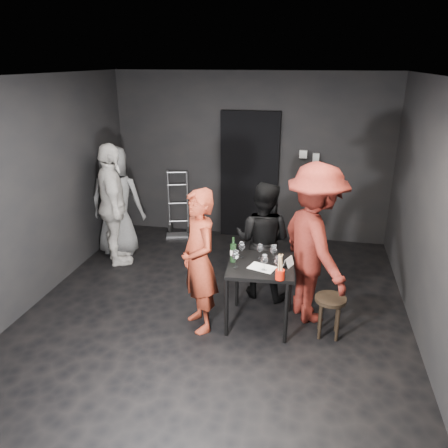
% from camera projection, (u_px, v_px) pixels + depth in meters
% --- Properties ---
extents(floor, '(4.50, 5.00, 0.02)m').
position_uv_depth(floor, '(217.00, 309.00, 5.32)').
color(floor, black).
rests_on(floor, ground).
extents(ceiling, '(4.50, 5.00, 0.02)m').
position_uv_depth(ceiling, '(216.00, 76.00, 4.37)').
color(ceiling, silver).
rests_on(ceiling, ground).
extents(wall_back, '(4.50, 0.04, 2.70)m').
position_uv_depth(wall_back, '(250.00, 157.00, 7.13)').
color(wall_back, black).
rests_on(wall_back, ground).
extents(wall_front, '(4.50, 0.04, 2.70)m').
position_uv_depth(wall_front, '(123.00, 334.00, 2.56)').
color(wall_front, black).
rests_on(wall_front, ground).
extents(wall_left, '(0.04, 5.00, 2.70)m').
position_uv_depth(wall_left, '(36.00, 192.00, 5.28)').
color(wall_left, black).
rests_on(wall_left, ground).
extents(wall_right, '(0.04, 5.00, 2.70)m').
position_uv_depth(wall_right, '(433.00, 218.00, 4.41)').
color(wall_right, black).
rests_on(wall_right, ground).
extents(doorway, '(0.95, 0.10, 2.10)m').
position_uv_depth(doorway, '(249.00, 176.00, 7.18)').
color(doorway, black).
rests_on(doorway, ground).
extents(wallbox_upper, '(0.12, 0.06, 0.12)m').
position_uv_depth(wallbox_upper, '(303.00, 154.00, 6.89)').
color(wallbox_upper, '#B7B7B2').
rests_on(wallbox_upper, wall_back).
extents(wallbox_lower, '(0.10, 0.06, 0.14)m').
position_uv_depth(wallbox_lower, '(316.00, 158.00, 6.87)').
color(wallbox_lower, '#B7B7B2').
rests_on(wallbox_lower, wall_back).
extents(hand_truck, '(0.37, 0.32, 1.11)m').
position_uv_depth(hand_truck, '(178.00, 223.00, 7.52)').
color(hand_truck, '#B2B2B7').
rests_on(hand_truck, floor).
extents(tasting_table, '(0.72, 0.72, 0.75)m').
position_uv_depth(tasting_table, '(261.00, 272.00, 4.82)').
color(tasting_table, black).
rests_on(tasting_table, floor).
extents(stool, '(0.34, 0.34, 0.47)m').
position_uv_depth(stool, '(330.00, 306.00, 4.70)').
color(stool, black).
rests_on(stool, floor).
extents(server_red, '(0.72, 0.76, 1.75)m').
position_uv_depth(server_red, '(199.00, 256.00, 4.69)').
color(server_red, maroon).
rests_on(server_red, floor).
extents(woman_black, '(0.79, 0.54, 1.49)m').
position_uv_depth(woman_black, '(263.00, 241.00, 5.41)').
color(woman_black, black).
rests_on(woman_black, floor).
extents(man_maroon, '(1.30, 1.61, 2.27)m').
position_uv_depth(man_maroon, '(316.00, 227.00, 4.79)').
color(man_maroon, maroon).
rests_on(man_maroon, floor).
extents(bystander_cream, '(1.16, 1.37, 2.12)m').
position_uv_depth(bystander_cream, '(112.00, 194.00, 6.19)').
color(bystander_cream, silver).
rests_on(bystander_cream, floor).
extents(bystander_grey, '(0.95, 0.57, 1.87)m').
position_uv_depth(bystander_grey, '(116.00, 195.00, 6.57)').
color(bystander_grey, '#5F5F5F').
rests_on(bystander_grey, floor).
extents(tasting_mat, '(0.32, 0.26, 0.00)m').
position_uv_depth(tasting_mat, '(262.00, 268.00, 4.70)').
color(tasting_mat, white).
rests_on(tasting_mat, tasting_table).
extents(wine_glass_a, '(0.09, 0.09, 0.21)m').
position_uv_depth(wine_glass_a, '(235.00, 258.00, 4.68)').
color(wine_glass_a, white).
rests_on(wine_glass_a, tasting_table).
extents(wine_glass_b, '(0.08, 0.08, 0.20)m').
position_uv_depth(wine_glass_b, '(242.00, 249.00, 4.92)').
color(wine_glass_b, white).
rests_on(wine_glass_b, tasting_table).
extents(wine_glass_c, '(0.08, 0.08, 0.19)m').
position_uv_depth(wine_glass_c, '(260.00, 251.00, 4.88)').
color(wine_glass_c, white).
rests_on(wine_glass_c, tasting_table).
extents(wine_glass_d, '(0.09, 0.09, 0.20)m').
position_uv_depth(wine_glass_d, '(264.00, 262.00, 4.61)').
color(wine_glass_d, white).
rests_on(wine_glass_d, tasting_table).
extents(wine_glass_e, '(0.08, 0.08, 0.21)m').
position_uv_depth(wine_glass_e, '(278.00, 263.00, 4.57)').
color(wine_glass_e, white).
rests_on(wine_glass_e, tasting_table).
extents(wine_glass_f, '(0.09, 0.09, 0.21)m').
position_uv_depth(wine_glass_f, '(273.00, 252.00, 4.82)').
color(wine_glass_f, white).
rests_on(wine_glass_f, tasting_table).
extents(wine_bottle, '(0.07, 0.07, 0.29)m').
position_uv_depth(wine_bottle, '(233.00, 252.00, 4.81)').
color(wine_bottle, black).
rests_on(wine_bottle, tasting_table).
extents(breadstick_cup, '(0.09, 0.09, 0.29)m').
position_uv_depth(breadstick_cup, '(280.00, 267.00, 4.41)').
color(breadstick_cup, red).
rests_on(breadstick_cup, tasting_table).
extents(reserved_card, '(0.13, 0.16, 0.11)m').
position_uv_depth(reserved_card, '(287.00, 262.00, 4.72)').
color(reserved_card, white).
rests_on(reserved_card, tasting_table).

